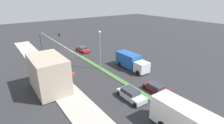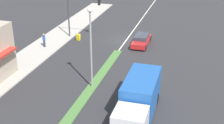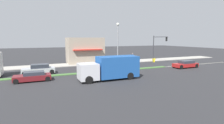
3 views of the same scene
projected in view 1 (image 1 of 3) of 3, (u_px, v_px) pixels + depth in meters
The scene contains 13 objects.
ground_plane at pixel (115, 77), 30.73m from camera, with size 160.00×160.00×0.00m, color #2B2B2D.
sidewalk_right at pixel (67, 94), 25.46m from camera, with size 4.00×73.00×0.12m, color #A8A399.
median_strip at pixel (154, 101), 23.87m from camera, with size 0.90×46.00×0.10m, color #477538.
lane_marking_center at pixel (73, 52), 44.41m from camera, with size 0.16×60.00×0.01m, color beige.
building_corner_store at pixel (49, 74), 25.77m from camera, with size 5.08×7.21×5.15m.
traffic_signal_main at pixel (48, 41), 39.10m from camera, with size 4.59×0.34×5.60m.
street_lamp at pixel (100, 45), 32.64m from camera, with size 0.44×0.44×7.37m.
pedestrian at pixel (42, 62), 35.18m from camera, with size 0.34×0.34×1.67m.
warning_aframe_sign at pixel (52, 57), 39.68m from camera, with size 0.45×0.53×0.84m.
delivery_truck at pixel (131, 61), 34.04m from camera, with size 2.44×7.50×2.87m.
hatchback_red at pixel (83, 49), 44.54m from camera, with size 1.78×4.46×1.25m.
sedan_silver at pixel (131, 94), 24.15m from camera, with size 1.90×4.41×1.41m.
sedan_maroon at pixel (157, 88), 26.00m from camera, with size 1.80×4.16×1.16m.
Camera 1 is at (16.49, 40.28, 13.55)m, focal length 28.00 mm.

